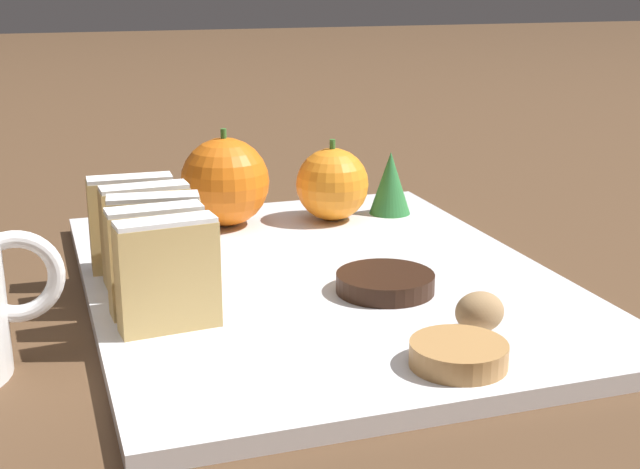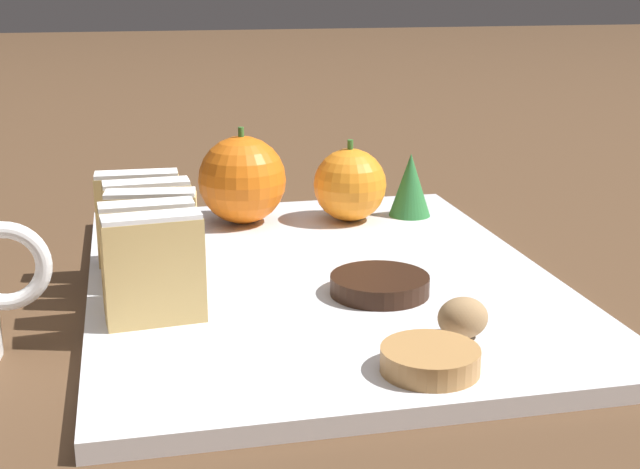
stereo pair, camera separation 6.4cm
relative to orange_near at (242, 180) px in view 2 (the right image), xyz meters
name	(u,v)px [view 2 (the right image)]	position (x,y,z in m)	size (l,w,h in m)	color
ground_plane	(320,289)	(0.04, -0.15, -0.05)	(6.00, 6.00, 0.00)	#513823
serving_platter	(320,282)	(0.04, -0.15, -0.04)	(0.33, 0.43, 0.01)	white
stollen_slice_front	(154,270)	(-0.08, -0.22, 0.00)	(0.06, 0.03, 0.07)	tan
stollen_slice_second	(149,255)	(-0.09, -0.19, 0.00)	(0.06, 0.02, 0.07)	tan
stollen_slice_third	(153,241)	(-0.08, -0.16, 0.00)	(0.06, 0.03, 0.07)	tan
stollen_slice_fourth	(149,229)	(-0.08, -0.13, 0.00)	(0.06, 0.02, 0.07)	tan
stollen_slice_fifth	(139,218)	(-0.09, -0.10, 0.00)	(0.06, 0.02, 0.07)	tan
orange_near	(242,180)	(0.00, 0.00, 0.00)	(0.08, 0.08, 0.08)	orange
orange_far	(350,185)	(0.09, -0.01, -0.01)	(0.06, 0.06, 0.07)	orange
walnut	(463,318)	(0.09, -0.28, -0.03)	(0.03, 0.03, 0.03)	#9E7A51
chocolate_cookie	(380,285)	(0.07, -0.20, -0.03)	(0.07, 0.07, 0.01)	black
gingerbread_cookie	(430,360)	(0.06, -0.32, -0.03)	(0.06, 0.06, 0.01)	#B27F47
evergreen_sprig	(410,185)	(0.15, -0.01, -0.01)	(0.04, 0.04, 0.06)	#2D7538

